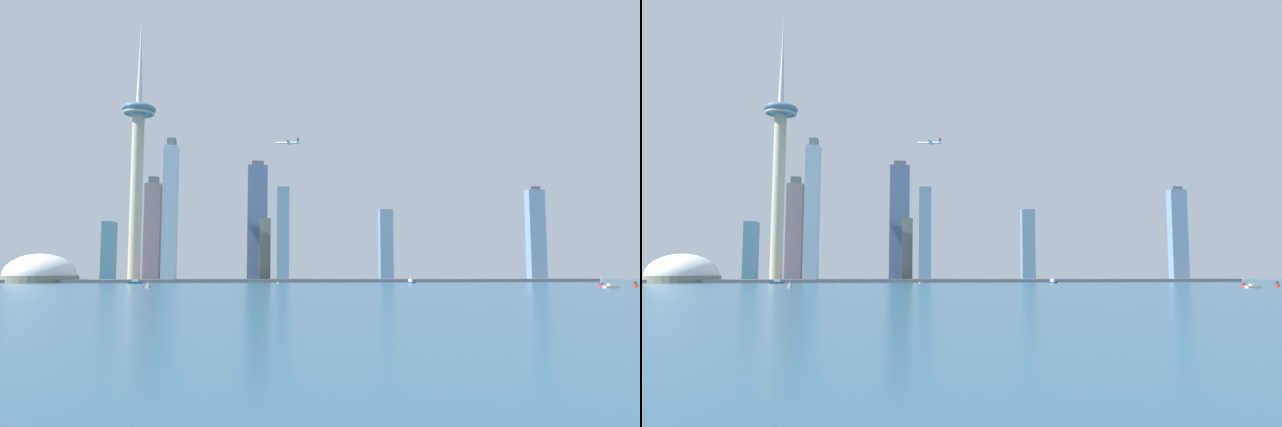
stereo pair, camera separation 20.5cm
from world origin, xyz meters
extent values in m
plane|color=#274F6B|center=(0.00, 0.00, 0.00)|extent=(6000.00, 6000.00, 0.00)
cube|color=#515860|center=(0.00, 518.91, 1.84)|extent=(737.64, 55.96, 3.67)
cylinder|color=#B7A98C|center=(-219.31, 529.03, 107.95)|extent=(14.71, 14.71, 215.91)
ellipsoid|color=slate|center=(-219.31, 529.03, 215.91)|extent=(41.73, 41.73, 15.53)
torus|color=#B7A98C|center=(-219.31, 529.03, 210.47)|extent=(38.58, 38.58, 3.11)
cone|color=silver|center=(-219.31, 529.03, 279.76)|extent=(7.36, 7.36, 112.18)
cylinder|color=slate|center=(-326.02, 524.46, 4.13)|extent=(86.43, 86.43, 8.26)
ellipsoid|color=silver|center=(-326.02, 524.46, 8.26)|extent=(82.11, 82.11, 51.78)
cube|color=teal|center=(-270.48, 625.49, 40.70)|extent=(16.09, 27.30, 81.41)
cube|color=#89A4B6|center=(-175.25, 507.04, 82.25)|extent=(16.21, 23.99, 164.51)
cube|color=#526465|center=(-175.25, 507.04, 169.40)|extent=(9.72, 14.40, 9.78)
cube|color=gray|center=(-205.05, 573.08, 63.85)|extent=(20.50, 19.28, 127.69)
cube|color=#4E5E67|center=(-205.05, 573.08, 132.43)|extent=(12.30, 11.57, 9.47)
cube|color=#6887A6|center=(301.80, 526.00, 61.34)|extent=(22.41, 14.27, 122.68)
cube|color=#545664|center=(301.80, 526.00, 124.91)|extent=(13.45, 8.56, 4.48)
cube|color=#6888A2|center=(-39.24, 506.90, 58.62)|extent=(15.00, 15.57, 117.24)
cube|color=#678AA5|center=(118.73, 619.11, 51.70)|extent=(19.25, 14.42, 103.40)
cube|color=slate|center=(-59.65, 541.32, 40.52)|extent=(14.10, 14.05, 81.04)
cube|color=#4B648B|center=(-68.63, 583.34, 78.69)|extent=(26.60, 17.34, 157.38)
cube|color=#58555F|center=(-68.63, 583.34, 160.50)|extent=(15.96, 10.40, 6.24)
cube|color=beige|center=(195.23, 209.10, 0.88)|extent=(14.14, 6.22, 1.76)
cube|color=silver|center=(195.23, 209.10, 2.52)|extent=(6.40, 3.65, 1.51)
cube|color=#AF2F1D|center=(245.33, 250.90, 1.18)|extent=(3.24, 6.71, 2.36)
cube|color=#283935|center=(245.33, 250.90, 3.36)|extent=(1.93, 3.06, 1.98)
cube|color=#125280|center=(-202.05, 441.47, 0.99)|extent=(14.80, 6.52, 1.99)
cube|color=silver|center=(-202.05, 441.47, 3.34)|extent=(6.62, 4.29, 2.70)
cube|color=#B92B2C|center=(211.68, 247.28, 0.81)|extent=(3.23, 6.36, 1.62)
cube|color=#362F3D|center=(211.68, 247.28, 2.40)|extent=(1.83, 2.91, 1.57)
cylinder|color=silver|center=(211.68, 247.28, 6.25)|extent=(0.24, 0.24, 6.13)
cube|color=navy|center=(97.59, 421.78, 0.90)|extent=(7.62, 12.89, 1.81)
cube|color=silver|center=(97.59, 421.78, 3.30)|extent=(4.22, 5.99, 2.98)
cylinder|color=silver|center=(97.59, 421.78, 8.07)|extent=(0.24, 0.24, 6.58)
cube|color=beige|center=(-160.09, 254.70, 1.04)|extent=(3.34, 8.28, 2.07)
cube|color=#A5969C|center=(-160.09, 254.70, 2.84)|extent=(2.17, 3.70, 1.53)
cylinder|color=silver|center=(-160.09, 254.70, 5.20)|extent=(0.24, 0.24, 3.21)
cone|color=yellow|center=(-49.50, 425.80, 1.29)|extent=(1.81, 1.81, 2.57)
cone|color=green|center=(-133.71, 410.29, 0.85)|extent=(1.70, 1.70, 1.70)
cylinder|color=white|center=(-29.22, 553.15, 183.76)|extent=(30.89, 8.67, 2.81)
sphere|color=white|center=(-44.40, 556.11, 183.76)|extent=(2.81, 2.81, 2.81)
cube|color=white|center=(-29.22, 553.15, 185.02)|extent=(10.13, 32.58, 0.50)
cube|color=white|center=(-16.47, 550.67, 184.18)|extent=(4.92, 11.67, 0.40)
cube|color=#2D333D|center=(-16.47, 550.67, 187.66)|extent=(2.85, 1.03, 5.00)
camera|label=1|loc=(-88.42, -213.96, 12.07)|focal=32.96mm
camera|label=2|loc=(-88.21, -213.99, 12.07)|focal=32.96mm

